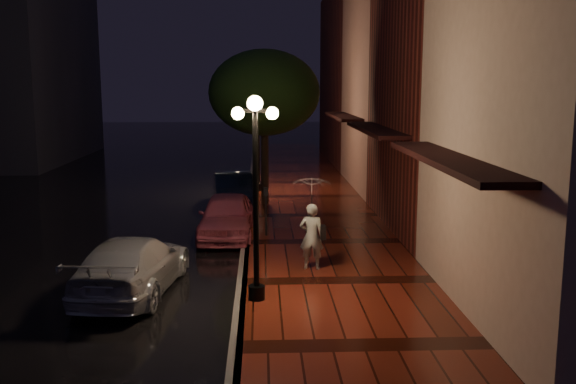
% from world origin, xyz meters
% --- Properties ---
extents(ground, '(120.00, 120.00, 0.00)m').
position_xyz_m(ground, '(0.00, 0.00, 0.00)').
color(ground, black).
rests_on(ground, ground).
extents(sidewalk, '(4.50, 60.00, 0.15)m').
position_xyz_m(sidewalk, '(2.25, 0.00, 0.07)').
color(sidewalk, '#43150B').
rests_on(sidewalk, ground).
extents(curb, '(0.25, 60.00, 0.15)m').
position_xyz_m(curb, '(0.00, 0.00, 0.07)').
color(curb, '#595451').
rests_on(curb, ground).
extents(storefront_mid, '(5.00, 8.00, 11.00)m').
position_xyz_m(storefront_mid, '(7.00, 2.00, 5.50)').
color(storefront_mid, '#511914').
rests_on(storefront_mid, ground).
extents(storefront_far, '(5.00, 8.00, 9.00)m').
position_xyz_m(storefront_far, '(7.00, 10.00, 4.50)').
color(storefront_far, '#8C5951').
rests_on(storefront_far, ground).
extents(storefront_extra, '(5.00, 12.00, 10.00)m').
position_xyz_m(storefront_extra, '(7.00, 20.00, 5.00)').
color(storefront_extra, '#511914').
rests_on(storefront_extra, ground).
extents(streetlamp_near, '(0.96, 0.36, 4.31)m').
position_xyz_m(streetlamp_near, '(0.35, -5.00, 2.60)').
color(streetlamp_near, black).
rests_on(streetlamp_near, sidewalk).
extents(streetlamp_far, '(0.96, 0.36, 4.31)m').
position_xyz_m(streetlamp_far, '(0.35, 9.00, 2.60)').
color(streetlamp_far, black).
rests_on(streetlamp_far, sidewalk).
extents(street_tree, '(4.16, 4.16, 5.80)m').
position_xyz_m(street_tree, '(0.61, 5.99, 4.24)').
color(street_tree, black).
rests_on(street_tree, sidewalk).
extents(pink_car, '(1.72, 4.05, 1.36)m').
position_xyz_m(pink_car, '(-0.60, 1.19, 0.68)').
color(pink_car, '#BE4E64').
rests_on(pink_car, ground).
extents(navy_car, '(1.85, 4.18, 1.33)m').
position_xyz_m(navy_car, '(-0.60, 6.07, 0.67)').
color(navy_car, black).
rests_on(navy_car, ground).
extents(silver_car, '(2.32, 4.66, 1.30)m').
position_xyz_m(silver_car, '(-2.46, -4.02, 0.65)').
color(silver_car, '#A7A7AE').
rests_on(silver_car, ground).
extents(woman_with_umbrella, '(0.96, 0.98, 2.31)m').
position_xyz_m(woman_with_umbrella, '(1.70, -2.76, 1.67)').
color(woman_with_umbrella, white).
rests_on(woman_with_umbrella, sidewalk).
extents(parking_meter, '(0.14, 0.11, 1.47)m').
position_xyz_m(parking_meter, '(0.60, 0.80, 1.04)').
color(parking_meter, black).
rests_on(parking_meter, sidewalk).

